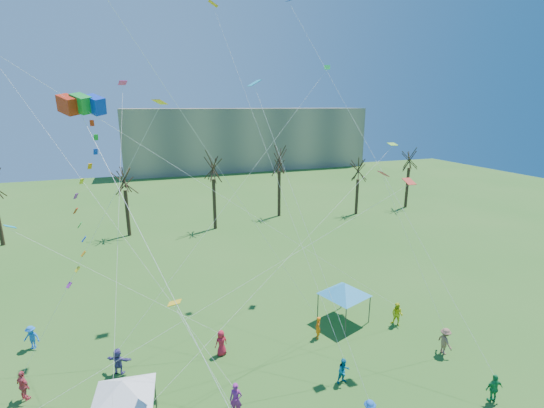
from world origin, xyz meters
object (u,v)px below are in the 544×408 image
object	(u,v)px
canopy_tent_white	(123,389)
canopy_tent_blue	(344,289)
distant_building	(247,139)
big_box_kite	(90,207)

from	to	relation	value
canopy_tent_white	canopy_tent_blue	xyz separation A→B (m)	(15.16, 5.25, 0.10)
distant_building	canopy_tent_white	xyz separation A→B (m)	(-28.45, -77.26, -4.96)
canopy_tent_white	canopy_tent_blue	world-z (taller)	canopy_tent_blue
distant_building	canopy_tent_white	distance (m)	82.48
distant_building	canopy_tent_blue	world-z (taller)	distant_building
big_box_kite	canopy_tent_white	size ratio (longest dim) A/B	4.65
distant_building	canopy_tent_blue	bearing A→B (deg)	-100.45
distant_building	canopy_tent_white	bearing A→B (deg)	-110.21
big_box_kite	canopy_tent_white	xyz separation A→B (m)	(0.80, -2.96, -8.42)
distant_building	canopy_tent_white	size ratio (longest dim) A/B	15.12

